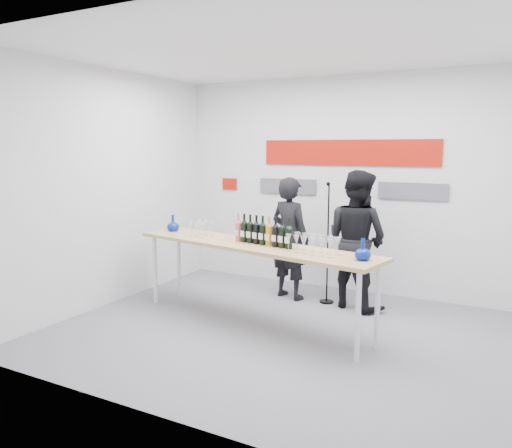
% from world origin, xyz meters
% --- Properties ---
extents(ground, '(5.00, 5.00, 0.00)m').
position_xyz_m(ground, '(0.00, 0.00, 0.00)').
color(ground, slate).
rests_on(ground, ground).
extents(back_wall, '(5.00, 0.04, 3.00)m').
position_xyz_m(back_wall, '(0.00, 2.00, 1.50)').
color(back_wall, silver).
rests_on(back_wall, ground).
extents(signage, '(3.38, 0.02, 0.79)m').
position_xyz_m(signage, '(-0.06, 1.97, 1.81)').
color(signage, '#A91307').
rests_on(signage, back_wall).
extents(tasting_table, '(3.18, 1.20, 0.94)m').
position_xyz_m(tasting_table, '(-0.50, 0.13, 0.87)').
color(tasting_table, tan).
rests_on(tasting_table, ground).
extents(wine_bottles, '(0.79, 0.22, 0.33)m').
position_xyz_m(wine_bottles, '(-0.36, 0.14, 1.10)').
color(wine_bottles, '#CC5966').
rests_on(wine_bottles, tasting_table).
extents(decanter_left, '(0.16, 0.16, 0.21)m').
position_xyz_m(decanter_left, '(-1.83, 0.42, 1.04)').
color(decanter_left, navy).
rests_on(decanter_left, tasting_table).
extents(decanter_right, '(0.16, 0.16, 0.21)m').
position_xyz_m(decanter_right, '(0.85, -0.09, 1.04)').
color(decanter_right, navy).
rests_on(decanter_right, tasting_table).
extents(glasses_left, '(0.29, 0.26, 0.18)m').
position_xyz_m(glasses_left, '(-1.30, 0.28, 1.03)').
color(glasses_left, silver).
rests_on(glasses_left, tasting_table).
extents(glasses_right, '(0.59, 0.31, 0.18)m').
position_xyz_m(glasses_right, '(0.30, -0.02, 1.03)').
color(glasses_right, silver).
rests_on(glasses_right, tasting_table).
extents(presenter_left, '(0.68, 0.54, 1.64)m').
position_xyz_m(presenter_left, '(-0.53, 1.24, 0.82)').
color(presenter_left, black).
rests_on(presenter_left, ground).
extents(presenter_right, '(1.03, 0.92, 1.75)m').
position_xyz_m(presenter_right, '(0.37, 1.28, 0.87)').
color(presenter_right, black).
rests_on(presenter_right, ground).
extents(mic_stand, '(0.18, 0.18, 1.59)m').
position_xyz_m(mic_stand, '(-0.00, 1.27, 0.48)').
color(mic_stand, black).
rests_on(mic_stand, ground).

